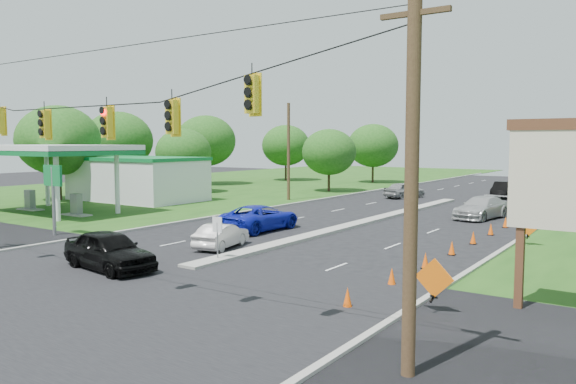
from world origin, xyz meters
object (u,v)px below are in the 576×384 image
Objects in this scene: gas_station at (125,174)px; blue_pickup at (260,218)px; pylon_sign at (573,188)px; black_sedan at (109,250)px; white_sedan at (221,236)px.

gas_station is 20.63m from blue_pickup.
pylon_sign reaches higher than gas_station.
white_sedan is at bearing 2.65° from black_sedan.
pylon_sign is 1.59× the size of white_sedan.
pylon_sign is at bearing 156.90° from blue_pickup.
gas_station is 3.48× the size of blue_pickup.
white_sedan is (0.61, 6.46, -0.21)m from black_sedan.
gas_station is 3.22× the size of pylon_sign.
white_sedan is 6.06m from blue_pickup.
black_sedan reaches higher than white_sedan.
blue_pickup is at bearing -85.22° from white_sedan.
pylon_sign is at bearing -20.31° from gas_station.
black_sedan is (-16.97, -4.04, -3.16)m from pylon_sign.
gas_station is at bearing -41.74° from white_sedan.
black_sedan is at bearing -40.76° from gas_station.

